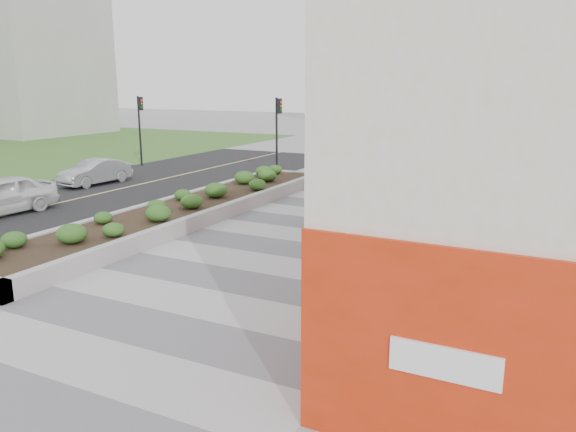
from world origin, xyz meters
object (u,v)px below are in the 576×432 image
object	(u,v)px
traffic_signal_far	(140,120)
planter	(188,206)
traffic_signal_near	(278,125)
car_silver	(95,172)
skateboarder	(312,203)

from	to	relation	value
traffic_signal_far	planter	bearing A→B (deg)	-42.46
traffic_signal_near	car_silver	world-z (taller)	traffic_signal_near
traffic_signal_far	skateboarder	size ratio (longest dim) A/B	2.79
traffic_signal_near	planter	bearing A→B (deg)	-80.65
planter	traffic_signal_near	bearing A→B (deg)	99.35
planter	skateboarder	size ratio (longest dim) A/B	11.94
planter	car_silver	distance (m)	9.27
skateboarder	car_silver	distance (m)	13.30
traffic_signal_far	car_silver	distance (m)	7.06
planter	traffic_signal_near	size ratio (longest dim) A/B	4.29
planter	skateboarder	bearing A→B (deg)	14.56
traffic_signal_near	traffic_signal_far	distance (m)	9.21
traffic_signal_near	car_silver	size ratio (longest dim) A/B	1.11
traffic_signal_far	car_silver	size ratio (longest dim) A/B	1.11
planter	traffic_signal_far	size ratio (longest dim) A/B	4.29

